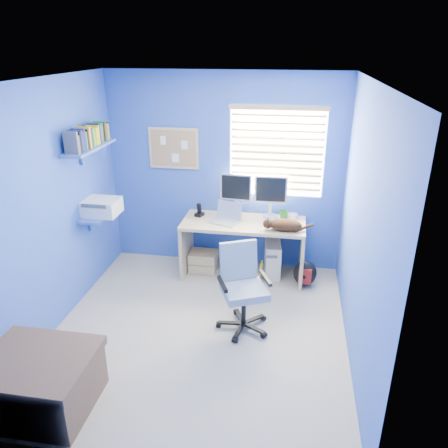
% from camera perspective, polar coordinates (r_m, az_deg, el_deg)
% --- Properties ---
extents(floor, '(3.00, 3.20, 0.00)m').
position_cam_1_polar(floor, '(4.72, -3.18, -13.66)').
color(floor, '#A99F89').
rests_on(floor, ground).
extents(ceiling, '(3.00, 3.20, 0.00)m').
position_cam_1_polar(ceiling, '(3.81, -4.03, 18.23)').
color(ceiling, white).
rests_on(ceiling, wall_back).
extents(wall_back, '(3.00, 0.01, 2.50)m').
position_cam_1_polar(wall_back, '(5.59, 0.08, 6.65)').
color(wall_back, '#395DB9').
rests_on(wall_back, ground).
extents(wall_front, '(3.00, 0.01, 2.50)m').
position_cam_1_polar(wall_front, '(2.75, -11.06, -11.94)').
color(wall_front, '#395DB9').
rests_on(wall_front, ground).
extents(wall_left, '(0.01, 3.20, 2.50)m').
position_cam_1_polar(wall_left, '(4.66, -21.86, 1.65)').
color(wall_left, '#395DB9').
rests_on(wall_left, ground).
extents(wall_right, '(0.01, 3.20, 2.50)m').
position_cam_1_polar(wall_right, '(4.06, 17.58, -0.78)').
color(wall_right, '#395DB9').
rests_on(wall_right, ground).
extents(desk, '(1.52, 0.65, 0.74)m').
position_cam_1_polar(desk, '(5.55, 2.50, -3.25)').
color(desk, tan).
rests_on(desk, floor).
extents(laptop, '(0.40, 0.35, 0.22)m').
position_cam_1_polar(laptop, '(5.33, 0.11, 1.31)').
color(laptop, silver).
rests_on(laptop, desk).
extents(monitor_left, '(0.41, 0.16, 0.54)m').
position_cam_1_polar(monitor_left, '(5.54, 1.57, 3.90)').
color(monitor_left, silver).
rests_on(monitor_left, desk).
extents(monitor_right, '(0.40, 0.14, 0.54)m').
position_cam_1_polar(monitor_right, '(5.48, 6.11, 3.57)').
color(monitor_right, silver).
rests_on(monitor_right, desk).
extents(phone, '(0.12, 0.13, 0.17)m').
position_cam_1_polar(phone, '(5.55, -3.25, 1.88)').
color(phone, black).
rests_on(phone, desk).
extents(mug, '(0.10, 0.09, 0.10)m').
position_cam_1_polar(mug, '(5.53, 7.76, 1.23)').
color(mug, '#1C7F1D').
rests_on(mug, desk).
extents(cd_spindle, '(0.13, 0.13, 0.07)m').
position_cam_1_polar(cd_spindle, '(5.53, 8.93, 0.98)').
color(cd_spindle, silver).
rests_on(cd_spindle, desk).
extents(cat, '(0.41, 0.25, 0.14)m').
position_cam_1_polar(cat, '(5.17, 8.01, -0.13)').
color(cat, black).
rests_on(cat, desk).
extents(tower_pc, '(0.24, 0.46, 0.45)m').
position_cam_1_polar(tower_pc, '(5.66, 6.35, -4.45)').
color(tower_pc, beige).
rests_on(tower_pc, floor).
extents(drawer_boxes, '(0.35, 0.28, 0.27)m').
position_cam_1_polar(drawer_boxes, '(5.75, -2.73, -4.86)').
color(drawer_boxes, tan).
rests_on(drawer_boxes, floor).
extents(yellow_book, '(0.03, 0.17, 0.24)m').
position_cam_1_polar(yellow_book, '(5.54, 4.73, -6.25)').
color(yellow_book, yellow).
rests_on(yellow_book, floor).
extents(backpack, '(0.30, 0.24, 0.33)m').
position_cam_1_polar(backpack, '(5.49, 10.52, -6.32)').
color(backpack, black).
rests_on(backpack, floor).
extents(bed_corner, '(0.99, 0.71, 0.48)m').
position_cam_1_polar(bed_corner, '(4.09, -23.92, -18.25)').
color(bed_corner, brown).
rests_on(bed_corner, floor).
extents(office_chair, '(0.69, 0.69, 0.90)m').
position_cam_1_polar(office_chair, '(4.60, 2.43, -9.63)').
color(office_chair, black).
rests_on(office_chair, floor).
extents(window_blinds, '(1.15, 0.05, 1.10)m').
position_cam_1_polar(window_blinds, '(5.42, 6.91, 9.25)').
color(window_blinds, white).
rests_on(window_blinds, ground).
extents(corkboard, '(0.64, 0.02, 0.52)m').
position_cam_1_polar(corkboard, '(5.63, -6.59, 9.78)').
color(corkboard, tan).
rests_on(corkboard, ground).
extents(wall_shelves, '(0.42, 0.90, 1.05)m').
position_cam_1_polar(wall_shelves, '(5.16, -16.62, 6.45)').
color(wall_shelves, '#3F62B2').
rests_on(wall_shelves, ground).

